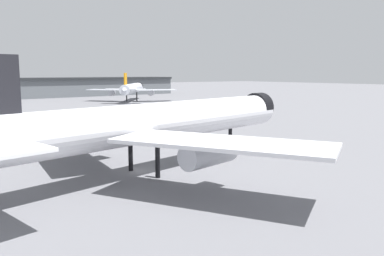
% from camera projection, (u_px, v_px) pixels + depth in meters
% --- Properties ---
extents(ground, '(900.00, 900.00, 0.00)m').
position_uv_depth(ground, '(137.00, 171.00, 56.11)').
color(ground, slate).
extents(airliner_near_gate, '(59.83, 53.91, 15.78)m').
position_uv_depth(airliner_near_gate, '(155.00, 123.00, 54.93)').
color(airliner_near_gate, white).
rests_on(airliner_near_gate, ground).
extents(airliner_far_taxiway, '(38.25, 43.08, 13.98)m').
position_uv_depth(airliner_far_taxiway, '(132.00, 89.00, 196.04)').
color(airliner_far_taxiway, silver).
rests_on(airliner_far_taxiway, ground).
extents(baggage_tug_wing, '(3.33, 3.48, 1.85)m').
position_uv_depth(baggage_tug_wing, '(86.00, 132.00, 86.92)').
color(baggage_tug_wing, black).
rests_on(baggage_tug_wing, ground).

